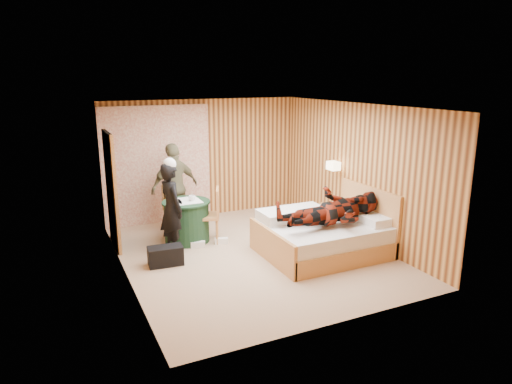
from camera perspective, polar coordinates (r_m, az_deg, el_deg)
name	(u,v)px	position (r m, az deg, el deg)	size (l,w,h in m)	color
floor	(252,254)	(7.89, -0.49, -7.73)	(4.20, 5.00, 0.01)	tan
ceiling	(252,106)	(7.33, -0.53, 10.69)	(4.20, 5.00, 0.01)	silver
wall_back	(203,159)	(9.80, -6.66, 4.15)	(4.20, 0.02, 2.50)	#E9AA59
wall_left	(121,197)	(6.93, -16.48, -0.60)	(0.02, 5.00, 2.50)	#E9AA59
wall_right	(356,172)	(8.59, 12.33, 2.48)	(0.02, 5.00, 2.50)	#E9AA59
curtain	(157,165)	(9.47, -12.26, 3.26)	(2.20, 0.08, 2.40)	white
doorway	(111,190)	(8.34, -17.65, 0.19)	(0.06, 0.90, 2.05)	black
wall_lamp	(334,166)	(8.83, 9.67, 3.26)	(0.26, 0.24, 0.16)	gold
bed	(323,235)	(7.92, 8.36, -5.38)	(2.00, 1.57, 1.08)	#E39A5D
nightstand	(338,220)	(8.83, 10.21, -3.42)	(0.46, 0.62, 0.60)	#E39A5D
round_table	(187,221)	(8.45, -8.65, -3.58)	(0.87, 0.87, 0.77)	#204627
chair_far	(175,204)	(9.04, -10.10, -1.46)	(0.52, 0.52, 0.93)	#E39A5D
chair_near	(211,211)	(8.33, -5.59, -2.37)	(0.58, 0.58, 1.00)	#E39A5D
duffel_bag	(166,256)	(7.54, -11.24, -7.82)	(0.55, 0.29, 0.31)	black
sneaker_left	(198,244)	(8.22, -7.26, -6.52)	(0.25, 0.10, 0.11)	white
sneaker_right	(221,241)	(8.36, -4.35, -6.10)	(0.24, 0.10, 0.11)	white
woman_standing	(172,209)	(7.83, -10.51, -2.05)	(0.58, 0.38, 1.58)	black
man_at_table	(175,187)	(9.00, -10.11, 0.60)	(1.01, 0.42, 1.72)	#706B4A
man_on_bed	(333,201)	(7.56, 9.65, -1.17)	(1.77, 0.67, 0.86)	#621709
book_lower	(340,205)	(8.70, 10.49, -1.64)	(0.17, 0.22, 0.02)	white
book_upper	(340,204)	(8.70, 10.49, -1.51)	(0.16, 0.22, 0.02)	white
cup_nightstand	(335,201)	(8.83, 9.82, -1.12)	(0.10, 0.10, 0.09)	white
cup_table	(192,198)	(8.31, -8.00, -0.75)	(0.12, 0.12, 0.10)	white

